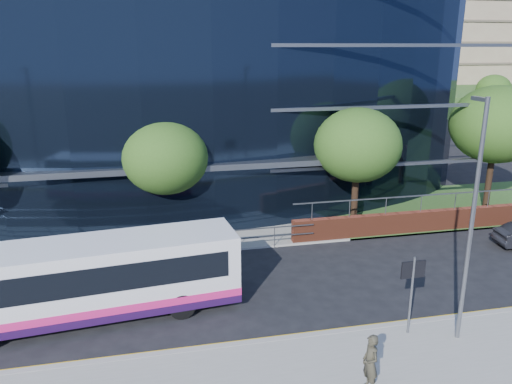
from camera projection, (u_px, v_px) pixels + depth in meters
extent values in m
plane|color=black|center=(269.00, 327.00, 17.67)|extent=(200.00, 200.00, 0.00)
cube|color=gray|center=(276.00, 341.00, 16.71)|extent=(80.00, 0.25, 0.16)
cube|color=gold|center=(274.00, 339.00, 16.92)|extent=(80.00, 0.08, 0.01)
cube|color=gold|center=(273.00, 337.00, 17.06)|extent=(80.00, 0.08, 0.01)
cube|color=gray|center=(112.00, 231.00, 26.74)|extent=(50.00, 8.00, 0.10)
cube|color=black|center=(141.00, 68.00, 37.09)|extent=(38.00, 16.00, 16.00)
cube|color=#595E66|center=(145.00, 169.00, 24.71)|extent=(22.00, 1.20, 0.30)
cube|color=slate|center=(58.00, 244.00, 22.30)|extent=(24.00, 0.05, 0.05)
cube|color=slate|center=(59.00, 253.00, 22.42)|extent=(24.00, 0.05, 0.05)
cylinder|color=slate|center=(59.00, 254.00, 22.44)|extent=(0.04, 0.04, 1.10)
cube|color=#2D511E|center=(385.00, 97.00, 76.15)|extent=(60.00, 42.00, 4.00)
cylinder|color=slate|center=(411.00, 296.00, 16.66)|extent=(0.08, 0.08, 2.80)
cube|color=black|center=(413.00, 270.00, 16.41)|extent=(0.85, 0.06, 0.60)
cylinder|color=black|center=(168.00, 211.00, 25.56)|extent=(0.36, 0.36, 2.86)
ellipsoid|color=#244A15|center=(165.00, 158.00, 24.77)|extent=(4.29, 4.29, 3.65)
cylinder|color=black|center=(355.00, 200.00, 27.11)|extent=(0.36, 0.36, 3.08)
ellipsoid|color=#244A15|center=(358.00, 145.00, 26.26)|extent=(4.62, 4.62, 3.93)
cylinder|color=black|center=(489.00, 182.00, 29.83)|extent=(0.36, 0.36, 3.52)
ellipsoid|color=#244A15|center=(497.00, 124.00, 28.86)|extent=(5.28, 5.28, 4.49)
cylinder|color=black|center=(384.00, 115.00, 59.64)|extent=(0.36, 0.36, 3.08)
ellipsoid|color=#244A15|center=(386.00, 90.00, 58.79)|extent=(4.62, 4.62, 3.93)
cylinder|color=black|center=(491.00, 111.00, 64.83)|extent=(0.36, 0.36, 2.86)
ellipsoid|color=#244A15|center=(493.00, 89.00, 64.04)|extent=(4.29, 4.29, 3.65)
cylinder|color=slate|center=(471.00, 226.00, 15.67)|extent=(0.14, 0.14, 8.00)
cube|color=slate|center=(480.00, 99.00, 14.90)|extent=(0.15, 0.70, 0.12)
cube|color=silver|center=(90.00, 277.00, 17.87)|extent=(10.81, 3.50, 2.56)
cube|color=#270E3C|center=(93.00, 305.00, 18.19)|extent=(10.83, 3.55, 0.29)
cube|color=#D51F6F|center=(92.00, 298.00, 18.11)|extent=(10.83, 3.55, 0.29)
cube|color=black|center=(106.00, 265.00, 17.94)|extent=(8.70, 3.33, 0.97)
cylinder|color=black|center=(182.00, 306.00, 18.13)|extent=(0.99, 0.39, 0.97)
imported|color=#373426|center=(370.00, 363.00, 14.00)|extent=(0.45, 0.66, 1.73)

